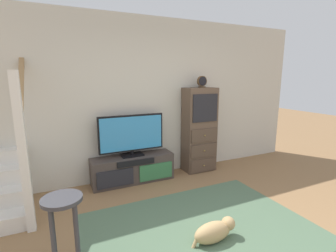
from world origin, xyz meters
The scene contains 8 objects.
back_wall centered at (0.00, 2.46, 1.35)m, with size 6.40×0.12×2.70m, color beige.
area_rug centered at (0.00, 0.60, 0.01)m, with size 2.60×1.80×0.01m, color #4C664C.
media_console centered at (-0.30, 2.19, 0.22)m, with size 1.35×0.38×0.45m.
television centered at (-0.30, 2.22, 0.81)m, with size 1.07×0.22×0.68m.
side_cabinet centered at (0.98, 2.20, 0.77)m, with size 0.58×0.38×1.54m.
desk_clock centered at (1.00, 2.19, 1.64)m, with size 0.18×0.08×0.20m.
bar_stool_near centered at (-1.41, 0.56, 0.54)m, with size 0.34×0.34×0.73m.
dog centered at (0.04, 0.36, 0.12)m, with size 0.54×0.21×0.23m.
Camera 1 is at (-1.40, -1.56, 1.74)m, focal length 26.35 mm.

